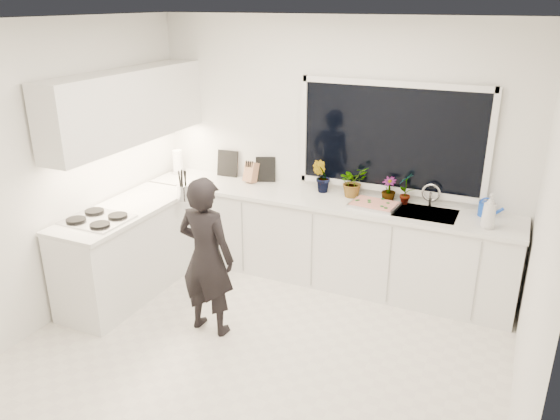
% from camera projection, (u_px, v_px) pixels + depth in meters
% --- Properties ---
extents(floor, '(4.00, 3.50, 0.02)m').
position_uv_depth(floor, '(262.00, 350.00, 4.74)').
color(floor, beige).
rests_on(floor, ground).
extents(wall_back, '(4.00, 0.02, 2.70)m').
position_uv_depth(wall_back, '(334.00, 150.00, 5.74)').
color(wall_back, white).
rests_on(wall_back, ground).
extents(wall_left, '(0.02, 3.50, 2.70)m').
position_uv_depth(wall_left, '(65.00, 172.00, 5.02)').
color(wall_left, white).
rests_on(wall_left, ground).
extents(wall_right, '(0.02, 3.50, 2.70)m').
position_uv_depth(wall_right, '(543.00, 249.00, 3.47)').
color(wall_right, white).
rests_on(wall_right, ground).
extents(ceiling, '(4.00, 3.50, 0.02)m').
position_uv_depth(ceiling, '(257.00, 18.00, 3.75)').
color(ceiling, white).
rests_on(ceiling, wall_back).
extents(window, '(1.80, 0.02, 1.00)m').
position_uv_depth(window, '(391.00, 138.00, 5.40)').
color(window, black).
rests_on(window, wall_back).
extents(base_cabinets_back, '(3.92, 0.58, 0.88)m').
position_uv_depth(base_cabinets_back, '(322.00, 240.00, 5.80)').
color(base_cabinets_back, white).
rests_on(base_cabinets_back, floor).
extents(base_cabinets_left, '(0.58, 1.60, 0.88)m').
position_uv_depth(base_cabinets_left, '(129.00, 252.00, 5.52)').
color(base_cabinets_left, white).
rests_on(base_cabinets_left, floor).
extents(countertop_back, '(3.94, 0.62, 0.04)m').
position_uv_depth(countertop_back, '(323.00, 200.00, 5.63)').
color(countertop_back, silver).
rests_on(countertop_back, base_cabinets_back).
extents(countertop_left, '(0.62, 1.60, 0.04)m').
position_uv_depth(countertop_left, '(124.00, 210.00, 5.35)').
color(countertop_left, silver).
rests_on(countertop_left, base_cabinets_left).
extents(upper_cabinets, '(0.34, 2.10, 0.70)m').
position_uv_depth(upper_cabinets, '(128.00, 106.00, 5.35)').
color(upper_cabinets, white).
rests_on(upper_cabinets, wall_left).
extents(sink, '(0.58, 0.42, 0.14)m').
position_uv_depth(sink, '(425.00, 218.00, 5.24)').
color(sink, silver).
rests_on(sink, countertop_back).
extents(faucet, '(0.03, 0.03, 0.22)m').
position_uv_depth(faucet, '(431.00, 196.00, 5.36)').
color(faucet, silver).
rests_on(faucet, countertop_back).
extents(stovetop, '(0.56, 0.48, 0.03)m').
position_uv_depth(stovetop, '(97.00, 219.00, 5.05)').
color(stovetop, black).
rests_on(stovetop, countertop_left).
extents(person, '(0.55, 0.37, 1.46)m').
position_uv_depth(person, '(206.00, 257.00, 4.76)').
color(person, black).
rests_on(person, floor).
extents(pizza_tray, '(0.49, 0.38, 0.03)m').
position_uv_depth(pizza_tray, '(374.00, 205.00, 5.39)').
color(pizza_tray, silver).
rests_on(pizza_tray, countertop_back).
extents(pizza, '(0.44, 0.34, 0.01)m').
position_uv_depth(pizza, '(374.00, 203.00, 5.38)').
color(pizza, '#C6411A').
rests_on(pizza, pizza_tray).
extents(watering_can, '(0.15, 0.15, 0.13)m').
position_uv_depth(watering_can, '(486.00, 209.00, 5.14)').
color(watering_can, '#1342BA').
rests_on(watering_can, countertop_back).
extents(paper_towel_roll, '(0.14, 0.14, 0.26)m').
position_uv_depth(paper_towel_roll, '(178.00, 162.00, 6.38)').
color(paper_towel_roll, white).
rests_on(paper_towel_roll, countertop_back).
extents(knife_block, '(0.15, 0.13, 0.22)m').
position_uv_depth(knife_block, '(251.00, 173.00, 6.06)').
color(knife_block, '#8E6342').
rests_on(knife_block, countertop_back).
extents(utensil_crock, '(0.16, 0.16, 0.16)m').
position_uv_depth(utensil_crock, '(184.00, 192.00, 5.54)').
color(utensil_crock, '#AFAFB3').
rests_on(utensil_crock, countertop_left).
extents(picture_frame_large, '(0.21, 0.11, 0.28)m').
position_uv_depth(picture_frame_large, '(266.00, 169.00, 6.08)').
color(picture_frame_large, black).
rests_on(picture_frame_large, countertop_back).
extents(picture_frame_small, '(0.25, 0.04, 0.30)m').
position_uv_depth(picture_frame_small, '(228.00, 163.00, 6.27)').
color(picture_frame_small, black).
rests_on(picture_frame_small, countertop_back).
extents(herb_plants, '(1.09, 0.38, 0.34)m').
position_uv_depth(herb_plants, '(358.00, 182.00, 5.59)').
color(herb_plants, '#26662D').
rests_on(herb_plants, countertop_back).
extents(soap_bottles, '(0.14, 0.14, 0.32)m').
position_uv_depth(soap_bottles, '(489.00, 213.00, 4.83)').
color(soap_bottles, '#D8BF66').
rests_on(soap_bottles, countertop_back).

